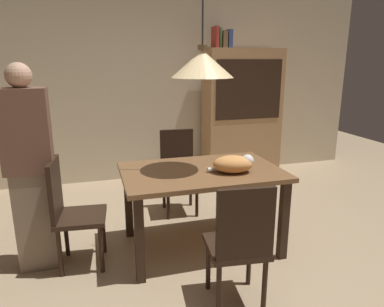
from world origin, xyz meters
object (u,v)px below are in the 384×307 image
Objects in this scene: chair_near_front at (240,242)px; hutch_bookcase at (241,117)px; book_red_tall at (215,37)px; chair_left_side at (70,209)px; book_brown_thick at (223,40)px; cat_sleeping at (234,164)px; pendant_lamp at (202,64)px; chair_far_back at (178,167)px; book_green_slim at (218,38)px; person_standing at (30,170)px; dining_table at (202,180)px; book_blue_wide at (228,39)px.

hutch_bookcase reaches higher than chair_near_front.
hutch_bookcase is at bearing -0.20° from book_red_tall.
book_brown_thick reaches higher than chair_left_side.
book_red_tall is at bearing 75.20° from cat_sleeping.
pendant_lamp reaches higher than hutch_bookcase.
book_green_slim is at bearing 50.59° from chair_far_back.
person_standing reaches higher than cat_sleeping.
chair_near_front is 0.50× the size of hutch_bookcase.
book_green_slim is (0.83, 1.88, 1.33)m from dining_table.
chair_left_side is at bearing -136.24° from book_green_slim.
hutch_bookcase is at bearing -0.23° from book_green_slim.
book_blue_wide is (0.14, 0.00, -0.01)m from book_green_slim.
person_standing is (-2.23, -1.81, -1.13)m from book_green_slim.
cat_sleeping is 2.42m from book_brown_thick.
hutch_bookcase is at bearing 38.70° from chair_left_side.
dining_table is 5.00× the size of book_red_tall.
book_blue_wide is at bearing 179.65° from hutch_bookcase.
cat_sleeping is at bearing -104.80° from book_red_tall.
chair_far_back is 1.43m from chair_left_side.
chair_near_front is at bearing -108.07° from book_brown_thick.
chair_left_side is at bearing -138.16° from book_blue_wide.
chair_near_front is 3.32× the size of book_red_tall.
book_brown_thick is at bearing 38.23° from person_standing.
person_standing is at bearing 145.64° from chair_near_front.
book_brown_thick is at bearing 179.73° from hutch_bookcase.
hutch_bookcase is at bearing 34.63° from person_standing.
chair_far_back is (0.00, 0.88, -0.14)m from dining_table.
chair_far_back is 0.50× the size of hutch_bookcase.
book_red_tall is at bearing 179.80° from hutch_bookcase.
dining_table is at bearing -113.81° from book_green_slim.
hutch_bookcase is (2.34, 1.87, 0.38)m from chair_left_side.
book_green_slim is at bearing 73.08° from chair_near_front.
book_blue_wide is at bearing 41.84° from chair_left_side.
book_red_tall is 3.06m from person_standing.
chair_near_front reaches higher than dining_table.
chair_far_back is at bearing 89.68° from pendant_lamp.
cat_sleeping is 2.25m from hutch_bookcase.
chair_left_side is 3.06m from book_red_tall.
hutch_bookcase reaches higher than chair_left_side.
book_red_tall reaches higher than book_brown_thick.
book_blue_wide is at bearing 62.82° from pendant_lamp.
cat_sleeping is 2.40m from book_red_tall.
pendant_lamp is at bearing 89.45° from chair_near_front.
chair_near_front is 1.72m from person_standing.
hutch_bookcase reaches higher than dining_table.
book_green_slim is (1.96, 1.88, 1.47)m from chair_left_side.
book_brown_thick is at bearing 42.88° from chair_left_side.
chair_far_back is at bearing 89.56° from chair_near_front.
dining_table is 2.46m from book_brown_thick.
book_green_slim is at bearing 179.77° from hutch_bookcase.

